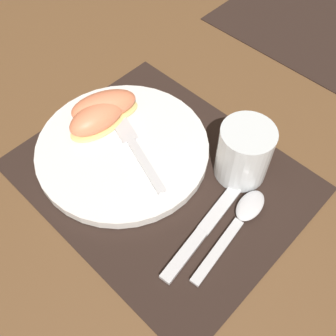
% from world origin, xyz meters
% --- Properties ---
extents(ground_plane, '(3.00, 3.00, 0.00)m').
position_xyz_m(ground_plane, '(0.00, 0.00, 0.00)').
color(ground_plane, brown).
extents(placemat, '(0.42, 0.34, 0.00)m').
position_xyz_m(placemat, '(0.00, 0.00, 0.00)').
color(placemat, black).
rests_on(placemat, ground_plane).
extents(placemat_far, '(0.42, 0.34, 0.00)m').
position_xyz_m(placemat_far, '(-0.01, 0.52, 0.00)').
color(placemat_far, black).
rests_on(placemat_far, ground_plane).
extents(plate, '(0.27, 0.27, 0.02)m').
position_xyz_m(plate, '(-0.08, -0.01, 0.01)').
color(plate, white).
rests_on(plate, placemat).
extents(juice_glass, '(0.08, 0.08, 0.09)m').
position_xyz_m(juice_glass, '(0.08, 0.09, 0.04)').
color(juice_glass, silver).
rests_on(juice_glass, placemat).
extents(knife, '(0.04, 0.22, 0.01)m').
position_xyz_m(knife, '(0.11, -0.01, 0.01)').
color(knife, silver).
rests_on(knife, placemat).
extents(spoon, '(0.04, 0.17, 0.01)m').
position_xyz_m(spoon, '(0.14, 0.03, 0.01)').
color(spoon, silver).
rests_on(spoon, placemat).
extents(fork, '(0.17, 0.07, 0.00)m').
position_xyz_m(fork, '(-0.06, 0.00, 0.02)').
color(fork, silver).
rests_on(fork, plate).
extents(citrus_wedge_0, '(0.09, 0.13, 0.04)m').
position_xyz_m(citrus_wedge_0, '(-0.14, 0.01, 0.04)').
color(citrus_wedge_0, '#F4DB84').
rests_on(citrus_wedge_0, plate).
extents(citrus_wedge_1, '(0.06, 0.11, 0.04)m').
position_xyz_m(citrus_wedge_1, '(-0.13, -0.01, 0.04)').
color(citrus_wedge_1, '#F4DB84').
rests_on(citrus_wedge_1, plate).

